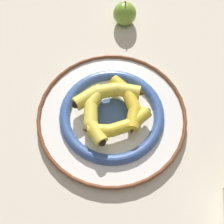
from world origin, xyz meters
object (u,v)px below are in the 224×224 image
at_px(banana_b, 94,113).
at_px(decorative_bowl, 112,116).
at_px(banana_c, 119,126).
at_px(banana_a, 108,93).
at_px(apple, 125,14).
at_px(banana_d, 129,103).

bearing_deg(banana_b, decorative_bowl, 102.59).
bearing_deg(banana_c, banana_b, 131.19).
relative_size(banana_a, banana_b, 1.05).
bearing_deg(banana_a, apple, -111.21).
height_order(banana_a, banana_d, banana_a).
distance_m(banana_a, apple, 0.29).
height_order(decorative_bowl, apple, apple).
xyz_separation_m(banana_b, banana_d, (0.08, 0.04, -0.00)).
distance_m(banana_d, apple, 0.31).
bearing_deg(banana_c, banana_a, 86.43).
bearing_deg(banana_a, banana_c, 93.88).
xyz_separation_m(decorative_bowl, banana_c, (0.02, -0.04, 0.03)).
bearing_deg(banana_d, apple, -17.20).
bearing_deg(banana_a, banana_d, 139.94).
bearing_deg(banana_d, decorative_bowl, 94.76).
distance_m(banana_a, banana_c, 0.09).
height_order(banana_a, banana_b, banana_a).
relative_size(decorative_bowl, banana_d, 2.39).
xyz_separation_m(banana_a, banana_c, (0.04, -0.09, -0.00)).
xyz_separation_m(decorative_bowl, apple, (-0.00, 0.33, 0.02)).
bearing_deg(apple, banana_c, -86.78).
distance_m(decorative_bowl, banana_b, 0.06).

